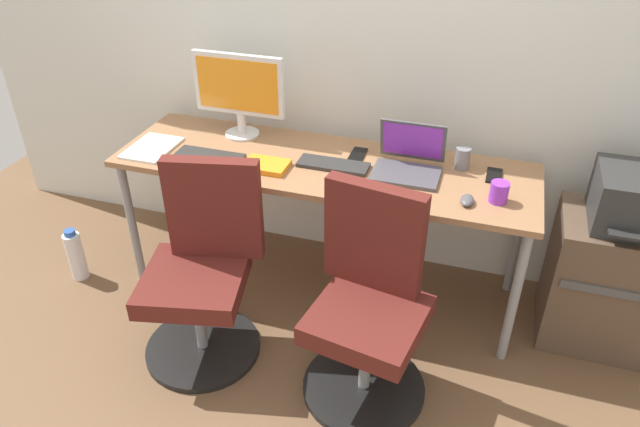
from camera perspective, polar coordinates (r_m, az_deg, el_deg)
The scene contains 19 objects.
ground_plane at distance 3.28m, azimuth 0.27°, elevation -6.72°, with size 5.28×5.28×0.00m, color brown.
back_wall at distance 3.01m, azimuth 2.67°, elevation 17.63°, with size 4.40×0.04×2.60m, color silver.
desk at distance 2.89m, azimuth 0.30°, elevation 3.83°, with size 2.04×0.62×0.75m.
office_chair_left at distance 2.72m, azimuth -11.23°, elevation -5.66°, with size 0.54×0.54×0.94m.
office_chair_right at distance 2.50m, azimuth 4.72°, elevation -9.06°, with size 0.54×0.54×0.94m.
side_cabinet at distance 3.09m, azimuth 26.42°, elevation -5.94°, with size 0.58×0.43×0.65m.
water_bottle_on_floor at distance 3.50m, azimuth -22.48°, elevation -3.73°, with size 0.09×0.09×0.31m.
desktop_monitor at distance 3.07m, azimuth -7.83°, elevation 11.75°, with size 0.48×0.18×0.43m.
open_laptop at distance 2.79m, azimuth 8.53°, elevation 5.08°, with size 0.31×0.28×0.22m.
keyboard_by_monitor at distance 2.95m, azimuth -10.60°, elevation 5.47°, with size 0.34×0.12×0.02m, color #2D2D2D.
keyboard_by_laptop at distance 2.82m, azimuth 1.29°, elevation 4.71°, with size 0.34×0.12×0.02m, color #2D2D2D.
mouse_by_monitor at distance 2.60m, azimuth 14.00°, elevation 1.25°, with size 0.06×0.10×0.03m, color #515156.
mouse_by_laptop at distance 2.84m, azimuth -10.97°, elevation 4.41°, with size 0.06×0.10×0.03m, color #515156.
coffee_mug at distance 2.64m, azimuth 16.88°, elevation 1.98°, with size 0.08×0.08×0.09m, color purple.
pen_cup at distance 2.87m, azimuth 13.58°, elevation 5.20°, with size 0.07×0.07×0.10m, color slate.
phone_near_laptop at distance 2.85m, azimuth 16.44°, elevation 3.52°, with size 0.07×0.14×0.01m, color black.
phone_near_monitor at distance 2.93m, azimuth 3.67°, elevation 5.71°, with size 0.07×0.14×0.01m, color black.
notebook at distance 2.82m, azimuth -5.24°, elevation 4.64°, with size 0.21×0.15×0.03m, color orange.
paper_pile at distance 3.11m, azimuth -15.90°, elevation 6.11°, with size 0.21×0.30×0.01m, color white.
Camera 1 is at (0.75, -2.42, 2.08)m, focal length 33.19 mm.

